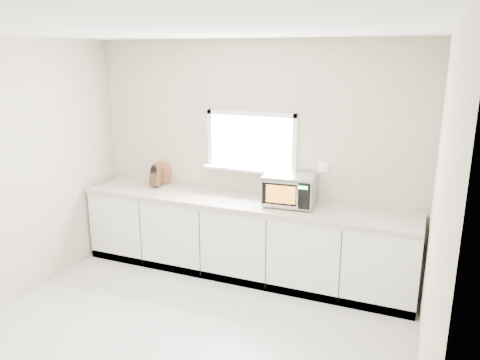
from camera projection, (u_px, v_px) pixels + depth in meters
The scene contains 8 objects.
ground at pixel (168, 356), 4.06m from camera, with size 4.00×4.00×0.00m, color beige.
back_wall at pixel (252, 157), 5.48m from camera, with size 4.00×0.17×2.70m.
cabinets at pixel (242, 239), 5.46m from camera, with size 3.92×0.60×0.88m, color white.
countertop at pixel (242, 202), 5.33m from camera, with size 3.92×0.64×0.04m, color #B7A397.
microwave at pixel (290, 189), 5.12m from camera, with size 0.57×0.46×0.35m.
knife_block at pixel (156, 177), 5.82m from camera, with size 0.12×0.22×0.30m.
cutting_board at pixel (160, 173), 5.96m from camera, with size 0.29×0.29×0.02m, color #A05F3E.
coffee_grinder at pixel (268, 194), 5.16m from camera, with size 0.17×0.17×0.24m.
Camera 1 is at (1.92, -3.01, 2.55)m, focal length 35.00 mm.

